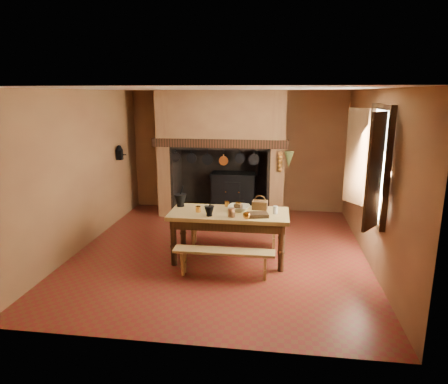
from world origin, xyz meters
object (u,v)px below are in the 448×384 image
(iron_range, at_px, (234,192))
(work_table, at_px, (229,220))
(wicker_basket, at_px, (260,205))
(mixing_bowl, at_px, (239,208))
(bench_front, at_px, (224,257))
(coffee_grinder, at_px, (238,206))

(iron_range, height_order, work_table, iron_range)
(work_table, xyz_separation_m, wicker_basket, (0.49, 0.24, 0.21))
(work_table, bearing_deg, mixing_bowl, 33.99)
(wicker_basket, bearing_deg, mixing_bowl, -152.88)
(bench_front, relative_size, mixing_bowl, 4.30)
(bench_front, distance_m, wicker_basket, 1.17)
(work_table, height_order, bench_front, work_table)
(coffee_grinder, bearing_deg, iron_range, 113.92)
(coffee_grinder, bearing_deg, wicker_basket, 35.86)
(work_table, relative_size, bench_front, 1.26)
(bench_front, bearing_deg, wicker_basket, 60.97)
(bench_front, xyz_separation_m, coffee_grinder, (0.14, 0.75, 0.58))
(bench_front, distance_m, coffee_grinder, 0.96)
(mixing_bowl, bearing_deg, coffee_grinder, 129.59)
(bench_front, height_order, mixing_bowl, mixing_bowl)
(iron_range, relative_size, mixing_bowl, 4.47)
(mixing_bowl, bearing_deg, iron_range, 98.06)
(iron_range, relative_size, wicker_basket, 6.09)
(work_table, distance_m, coffee_grinder, 0.27)
(iron_range, distance_m, coffee_grinder, 2.75)
(work_table, distance_m, bench_front, 0.74)
(bench_front, relative_size, coffee_grinder, 8.75)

